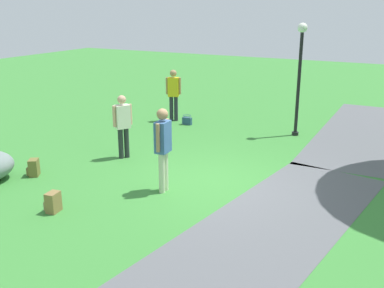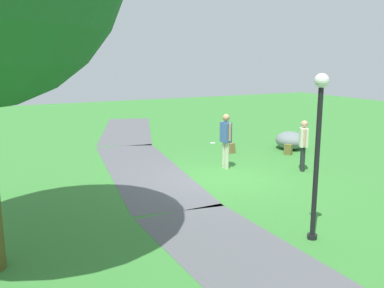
{
  "view_description": "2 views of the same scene",
  "coord_description": "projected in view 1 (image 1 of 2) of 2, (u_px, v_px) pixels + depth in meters",
  "views": [
    {
      "loc": [
        8.62,
        4.01,
        3.86
      ],
      "look_at": [
        -0.3,
        -0.71,
        0.71
      ],
      "focal_mm": 42.29,
      "sensor_mm": 36.0,
      "label": 1
    },
    {
      "loc": [
        -10.72,
        6.36,
        3.63
      ],
      "look_at": [
        -0.57,
        1.28,
        1.29
      ],
      "focal_mm": 39.53,
      "sensor_mm": 36.0,
      "label": 2
    }
  ],
  "objects": [
    {
      "name": "spare_backpack_on_lawn",
      "position": [
        53.0,
        202.0,
        8.71
      ],
      "size": [
        0.31,
        0.29,
        0.4
      ],
      "color": "olive",
      "rests_on": "ground"
    },
    {
      "name": "lamp_post",
      "position": [
        300.0,
        67.0,
        13.25
      ],
      "size": [
        0.28,
        0.28,
        3.34
      ],
      "color": "black",
      "rests_on": "ground"
    },
    {
      "name": "ground_plane",
      "position": [
        214.0,
        182.0,
        10.21
      ],
      "size": [
        48.0,
        48.0,
        0.0
      ],
      "primitive_type": "plane",
      "color": "#387F34"
    },
    {
      "name": "backpack_by_boulder",
      "position": [
        34.0,
        168.0,
        10.54
      ],
      "size": [
        0.34,
        0.35,
        0.4
      ],
      "color": "brown",
      "rests_on": "ground"
    },
    {
      "name": "handbag_on_grass",
      "position": [
        187.0,
        120.0,
        15.04
      ],
      "size": [
        0.28,
        0.32,
        0.31
      ],
      "color": "navy",
      "rests_on": "ground"
    },
    {
      "name": "footpath_segment_mid",
      "position": [
        257.0,
        238.0,
        7.77
      ],
      "size": [
        8.25,
        3.42,
        0.01
      ],
      "color": "#56575C",
      "rests_on": "ground"
    },
    {
      "name": "passerby_on_path",
      "position": [
        163.0,
        144.0,
        9.41
      ],
      "size": [
        0.52,
        0.27,
        1.82
      ],
      "color": "beige",
      "rests_on": "ground"
    },
    {
      "name": "footpath_segment_near",
      "position": [
        360.0,
        131.0,
        14.26
      ],
      "size": [
        8.03,
        2.41,
        0.01
      ],
      "color": "#56575C",
      "rests_on": "ground"
    },
    {
      "name": "man_near_boulder",
      "position": [
        123.0,
        122.0,
        11.55
      ],
      "size": [
        0.45,
        0.4,
        1.66
      ],
      "color": "#222A29",
      "rests_on": "ground"
    },
    {
      "name": "woman_with_handbag",
      "position": [
        173.0,
        91.0,
        15.27
      ],
      "size": [
        0.36,
        0.49,
        1.75
      ],
      "color": "#262930",
      "rests_on": "ground"
    }
  ]
}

